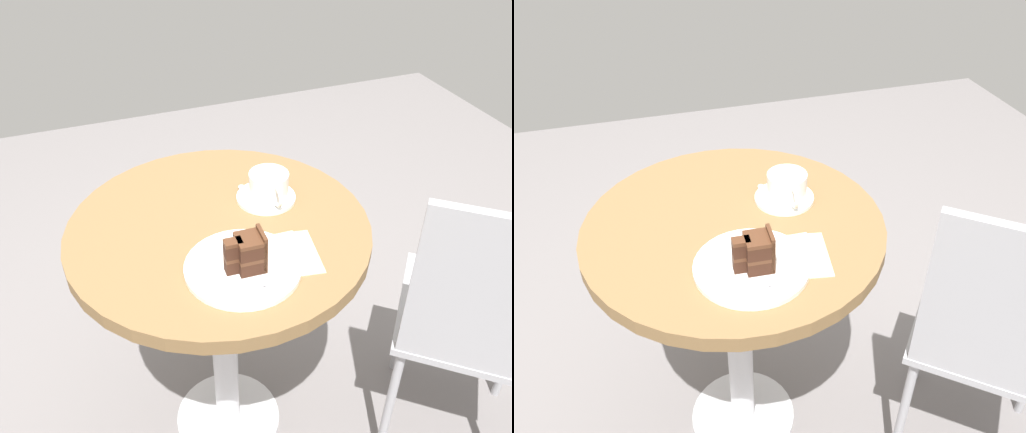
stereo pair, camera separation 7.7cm
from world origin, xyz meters
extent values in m
cube|color=slate|center=(0.00, 0.00, -0.01)|extent=(4.40, 4.40, 0.01)
cylinder|color=brown|center=(0.00, 0.00, 0.73)|extent=(0.69, 0.69, 0.03)
cylinder|color=silver|center=(0.00, 0.00, 0.37)|extent=(0.07, 0.07, 0.70)
cylinder|color=silver|center=(0.00, 0.00, 0.01)|extent=(0.31, 0.31, 0.02)
cylinder|color=white|center=(-0.06, 0.14, 0.75)|extent=(0.14, 0.14, 0.01)
cylinder|color=white|center=(-0.05, 0.14, 0.79)|extent=(0.09, 0.09, 0.06)
cylinder|color=beige|center=(-0.05, 0.14, 0.82)|extent=(0.08, 0.08, 0.00)
torus|color=white|center=(0.00, 0.14, 0.79)|extent=(0.05, 0.01, 0.05)
cube|color=silver|center=(-0.06, 0.10, 0.76)|extent=(0.09, 0.01, 0.00)
ellipsoid|color=silver|center=(-0.11, 0.10, 0.76)|extent=(0.02, 0.02, 0.00)
cylinder|color=white|center=(0.16, 0.00, 0.76)|extent=(0.24, 0.24, 0.01)
cube|color=#381E14|center=(0.18, 0.01, 0.78)|extent=(0.06, 0.06, 0.03)
cube|color=#381E14|center=(0.17, -0.02, 0.78)|extent=(0.03, 0.04, 0.03)
cube|color=#4C2B19|center=(0.18, 0.01, 0.80)|extent=(0.06, 0.06, 0.01)
cube|color=#4C2B19|center=(0.17, -0.02, 0.80)|extent=(0.03, 0.04, 0.01)
cube|color=#381E14|center=(0.18, 0.01, 0.82)|extent=(0.06, 0.06, 0.03)
cube|color=#381E14|center=(0.17, -0.02, 0.82)|extent=(0.03, 0.04, 0.03)
cube|color=#4C2B19|center=(0.18, 0.01, 0.83)|extent=(0.06, 0.06, 0.01)
cube|color=#4C2B19|center=(0.17, -0.02, 0.83)|extent=(0.03, 0.04, 0.01)
cube|color=#4C2B19|center=(0.18, 0.04, 0.80)|extent=(0.06, 0.01, 0.09)
cube|color=silver|center=(0.20, 0.05, 0.76)|extent=(0.08, 0.07, 0.00)
cube|color=silver|center=(0.25, 0.01, 0.76)|extent=(0.04, 0.04, 0.00)
cube|color=beige|center=(0.15, 0.10, 0.75)|extent=(0.16, 0.16, 0.00)
cube|color=beige|center=(0.15, 0.08, 0.75)|extent=(0.13, 0.13, 0.00)
cylinder|color=#9E9EA3|center=(0.01, 0.58, 0.23)|extent=(0.02, 0.02, 0.45)
cylinder|color=#9E9EA3|center=(0.26, 0.37, 0.23)|extent=(0.02, 0.02, 0.45)
cube|color=#9E9EA3|center=(0.24, 0.60, 0.46)|extent=(0.54, 0.54, 0.02)
cube|color=#9E9EA3|center=(0.37, 0.49, 0.68)|extent=(0.25, 0.29, 0.42)
camera|label=1|loc=(0.94, -0.27, 1.49)|focal=38.00mm
camera|label=2|loc=(0.97, -0.19, 1.49)|focal=38.00mm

